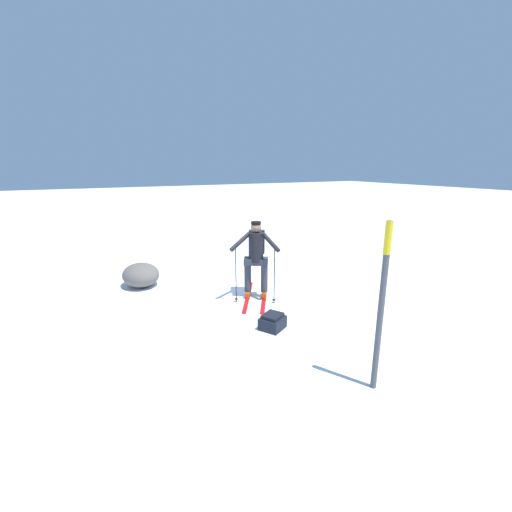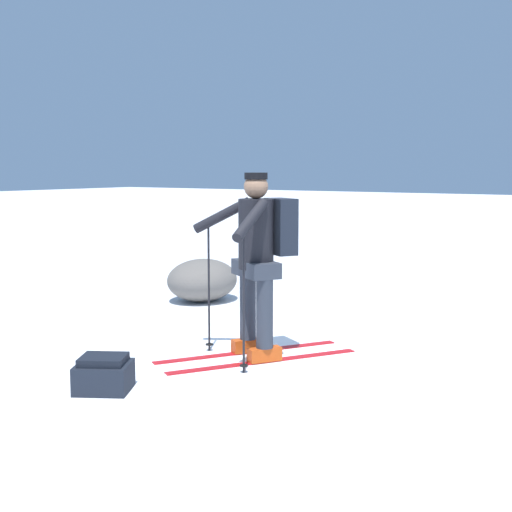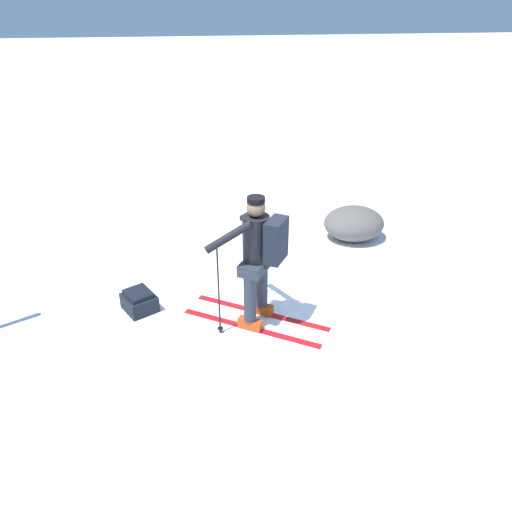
{
  "view_description": "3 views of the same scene",
  "coord_description": "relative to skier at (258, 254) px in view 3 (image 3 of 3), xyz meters",
  "views": [
    {
      "loc": [
        6.69,
        -3.14,
        2.82
      ],
      "look_at": [
        0.45,
        0.11,
        0.93
      ],
      "focal_mm": 24.0,
      "sensor_mm": 36.0,
      "label": 1
    },
    {
      "loc": [
        5.72,
        3.62,
        1.72
      ],
      "look_at": [
        0.45,
        0.11,
        0.93
      ],
      "focal_mm": 50.0,
      "sensor_mm": 36.0,
      "label": 2
    },
    {
      "loc": [
        1.13,
        5.22,
        3.74
      ],
      "look_at": [
        0.45,
        0.11,
        0.93
      ],
      "focal_mm": 35.0,
      "sensor_mm": 36.0,
      "label": 3
    }
  ],
  "objects": [
    {
      "name": "ground_plane",
      "position": [
        -0.43,
        -0.13,
        -0.96
      ],
      "size": [
        80.0,
        80.0,
        0.0
      ],
      "primitive_type": "plane",
      "color": "white"
    },
    {
      "name": "skier",
      "position": [
        0.0,
        0.0,
        0.0
      ],
      "size": [
        1.8,
        1.34,
        1.67
      ],
      "color": "red",
      "rests_on": "ground_plane"
    },
    {
      "name": "dropped_backpack",
      "position": [
        1.5,
        -0.45,
        -0.83
      ],
      "size": [
        0.52,
        0.54,
        0.28
      ],
      "color": "black",
      "rests_on": "ground_plane"
    },
    {
      "name": "rock_boulder",
      "position": [
        -1.88,
        -2.12,
        -0.69
      ],
      "size": [
        0.99,
        0.84,
        0.55
      ],
      "primitive_type": "ellipsoid",
      "color": "#5B5651",
      "rests_on": "ground_plane"
    }
  ]
}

